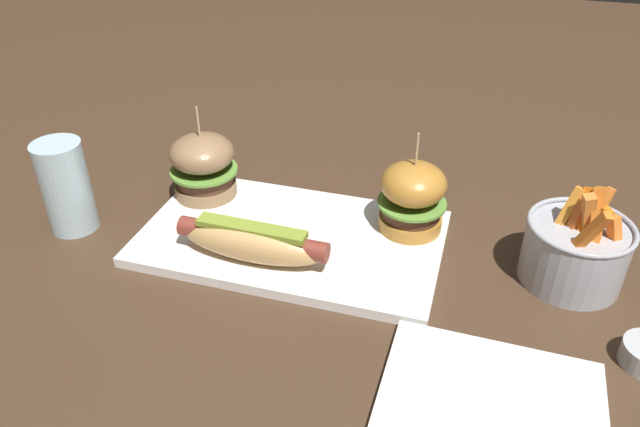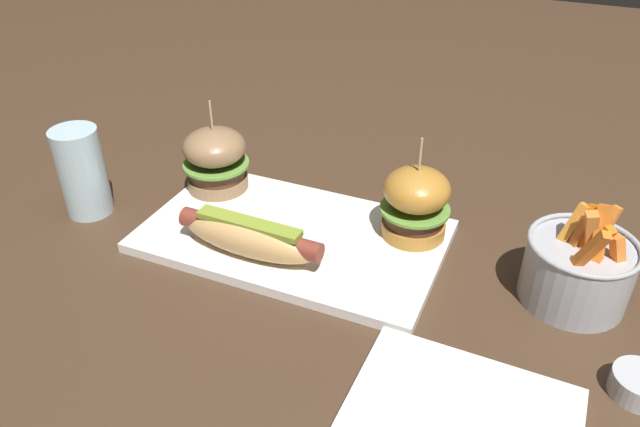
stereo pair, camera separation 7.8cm
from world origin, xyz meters
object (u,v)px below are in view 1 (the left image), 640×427
object	(u,v)px
platter_main	(292,238)
slider_right	(412,197)
slider_left	(203,165)
fries_bucket	(575,250)
hot_dog	(252,241)
side_plate	(489,424)
water_glass	(66,187)

from	to	relation	value
platter_main	slider_right	size ratio (longest dim) A/B	2.82
slider_left	fries_bucket	distance (m)	0.51
platter_main	hot_dog	xyz separation A→B (m)	(-0.03, -0.06, 0.03)
side_plate	platter_main	bearing A→B (deg)	139.95
fries_bucket	water_glass	distance (m)	0.66
platter_main	hot_dog	bearing A→B (deg)	-114.55
water_glass	platter_main	bearing A→B (deg)	9.43
side_plate	water_glass	size ratio (longest dim) A/B	1.65
platter_main	side_plate	distance (m)	0.36
hot_dog	slider_left	bearing A→B (deg)	134.77
slider_right	platter_main	bearing A→B (deg)	-157.93
hot_dog	slider_left	xyz separation A→B (m)	(-0.13, 0.13, 0.02)
platter_main	side_plate	world-z (taller)	platter_main
hot_dog	water_glass	world-z (taller)	water_glass
slider_left	hot_dog	bearing A→B (deg)	-45.23
hot_dog	water_glass	distance (m)	0.28
platter_main	slider_left	bearing A→B (deg)	157.85
platter_main	fries_bucket	size ratio (longest dim) A/B	2.95
slider_right	fries_bucket	world-z (taller)	slider_right
hot_dog	side_plate	world-z (taller)	hot_dog
platter_main	slider_right	distance (m)	0.17
hot_dog	fries_bucket	xyz separation A→B (m)	(0.38, 0.09, 0.00)
hot_dog	side_plate	xyz separation A→B (m)	(0.30, -0.17, -0.03)
slider_right	slider_left	bearing A→B (deg)	179.49
fries_bucket	side_plate	bearing A→B (deg)	-107.71
fries_bucket	water_glass	bearing A→B (deg)	-173.46
side_plate	water_glass	bearing A→B (deg)	162.72
side_plate	water_glass	xyz separation A→B (m)	(-0.58, 0.18, 0.06)
hot_dog	fries_bucket	size ratio (longest dim) A/B	1.46
slider_left	slider_right	size ratio (longest dim) A/B	0.98
slider_right	fries_bucket	size ratio (longest dim) A/B	1.05
fries_bucket	side_plate	world-z (taller)	fries_bucket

